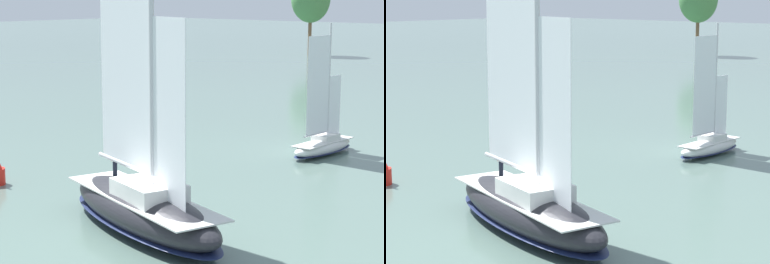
{
  "view_description": "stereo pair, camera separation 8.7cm",
  "coord_description": "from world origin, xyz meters",
  "views": [
    {
      "loc": [
        20.99,
        -20.55,
        9.56
      ],
      "look_at": [
        0.0,
        3.0,
        3.7
      ],
      "focal_mm": 70.0,
      "sensor_mm": 36.0,
      "label": 1
    },
    {
      "loc": [
        21.05,
        -20.49,
        9.56
      ],
      "look_at": [
        0.0,
        3.0,
        3.7
      ],
      "focal_mm": 70.0,
      "sensor_mm": 36.0,
      "label": 2
    }
  ],
  "objects": [
    {
      "name": "ground_plane",
      "position": [
        0.0,
        0.0,
        0.0
      ],
      "size": [
        400.0,
        400.0,
        0.0
      ],
      "primitive_type": "plane",
      "color": "slate"
    },
    {
      "name": "sailboat_main",
      "position": [
        0.02,
        -0.0,
        1.15
      ],
      "size": [
        11.08,
        5.76,
        14.65
      ],
      "color": "#232328",
      "rests_on": "ground"
    },
    {
      "name": "sailboat_moored_near_marina",
      "position": [
        -2.42,
        17.56,
        0.69
      ],
      "size": [
        1.6,
        5.7,
        7.85
      ],
      "color": "white",
      "rests_on": "ground"
    }
  ]
}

